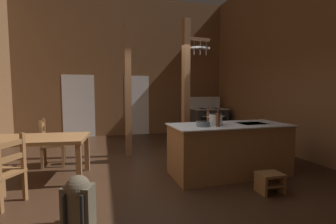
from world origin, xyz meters
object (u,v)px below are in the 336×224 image
step_stool (270,181)px  bottle_tall_on_counter (208,117)px  ladderback_chair_by_post (4,172)px  mixing_bowl_on_counter (203,124)px  dining_table (34,143)px  stockpot_on_counter (216,119)px  bottle_short_on_counter (218,119)px  kitchen_island (229,149)px  ladderback_chair_near_window (51,144)px  stove_range (209,121)px  backpack (78,200)px

step_stool → bottle_tall_on_counter: bearing=111.7°
ladderback_chair_by_post → mixing_bowl_on_counter: bearing=3.7°
dining_table → stockpot_on_counter: (3.06, -0.61, 0.37)m
step_stool → bottle_short_on_counter: size_ratio=1.18×
step_stool → ladderback_chair_by_post: 3.74m
kitchen_island → bottle_tall_on_counter: (-0.29, 0.28, 0.58)m
step_stool → ladderback_chair_near_window: 4.15m
ladderback_chair_near_window → mixing_bowl_on_counter: mixing_bowl_on_counter is taller
dining_table → bottle_short_on_counter: bearing=-15.3°
dining_table → kitchen_island: bearing=-10.1°
ladderback_chair_near_window → bottle_short_on_counter: bottle_short_on_counter is taller
kitchen_island → dining_table: kitchen_island is taller
step_stool → bottle_tall_on_counter: (-0.47, 1.18, 0.86)m
kitchen_island → bottle_tall_on_counter: 0.71m
kitchen_island → ladderback_chair_by_post: 3.51m
step_stool → bottle_tall_on_counter: bottle_tall_on_counter is taller
kitchen_island → stockpot_on_counter: bearing=-178.2°
dining_table → stockpot_on_counter: 3.15m
ladderback_chair_near_window → bottle_short_on_counter: size_ratio=3.07×
kitchen_island → dining_table: bearing=169.9°
ladderback_chair_by_post → kitchen_island: bearing=5.0°
stove_range → backpack: 6.14m
ladderback_chair_by_post → bottle_short_on_counter: size_ratio=3.07×
stove_range → bottle_tall_on_counter: size_ratio=4.48×
ladderback_chair_by_post → stockpot_on_counter: stockpot_on_counter is taller
bottle_tall_on_counter → mixing_bowl_on_counter: bearing=-125.3°
dining_table → mixing_bowl_on_counter: mixing_bowl_on_counter is taller
ladderback_chair_near_window → mixing_bowl_on_counter: bearing=-29.6°
bottle_short_on_counter → bottle_tall_on_counter: bearing=83.5°
dining_table → backpack: 1.95m
step_stool → dining_table: (-3.53, 1.50, 0.47)m
stove_range → bottle_tall_on_counter: stove_range is taller
stove_range → backpack: bearing=-128.4°
dining_table → ladderback_chair_by_post: (-0.15, -0.90, -0.20)m
kitchen_island → stockpot_on_counter: stockpot_on_counter is taller
kitchen_island → ladderback_chair_by_post: bearing=-175.0°
kitchen_island → backpack: kitchen_island is taller
stockpot_on_counter → backpack: bearing=-153.2°
stockpot_on_counter → mixing_bowl_on_counter: size_ratio=1.29×
ladderback_chair_by_post → dining_table: bearing=80.5°
dining_table → mixing_bowl_on_counter: (2.78, -0.71, 0.31)m
kitchen_island → ladderback_chair_near_window: (-3.25, 1.41, -0.01)m
step_stool → backpack: size_ratio=0.61×
dining_table → ladderback_chair_near_window: (0.09, 0.82, -0.20)m
ladderback_chair_near_window → ladderback_chair_by_post: 1.74m
stove_range → ladderback_chair_by_post: size_ratio=1.39×
kitchen_island → mixing_bowl_on_counter: bearing=-168.7°
dining_table → ladderback_chair_near_window: size_ratio=1.88×
ladderback_chair_near_window → mixing_bowl_on_counter: (2.69, -1.53, 0.51)m
ladderback_chair_near_window → ladderback_chair_by_post: bearing=-98.1°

